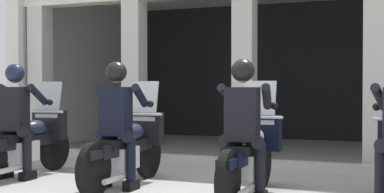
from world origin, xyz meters
The scene contains 9 objects.
ground_plane centered at (0.00, 3.00, 0.00)m, with size 80.00×80.00×0.00m, color #999993.
station_building centered at (-0.01, 5.36, 2.15)m, with size 9.47×4.71×3.43m.
kerb_strip centered at (-0.01, 2.51, 0.06)m, with size 8.97×0.24×0.12m, color #B7B5AD.
motorcycle_far_left centered at (-2.46, 0.51, 0.50)m, with size 0.62×2.04×1.35m.
police_officer_far_left centered at (-2.46, 0.23, 0.94)m, with size 0.63×0.61×1.58m.
motorcycle_center_left centered at (-0.82, 0.41, 0.50)m, with size 0.62×2.04×1.35m.
police_officer_center_left centered at (-0.82, 0.13, 0.94)m, with size 0.63×0.61×1.58m.
motorcycle_center_right centered at (0.82, 0.35, 0.50)m, with size 0.62×2.04×1.35m.
police_officer_center_right centered at (0.82, 0.07, 0.94)m, with size 0.63×0.61×1.58m.
Camera 1 is at (2.48, -5.63, 1.29)m, focal length 49.62 mm.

